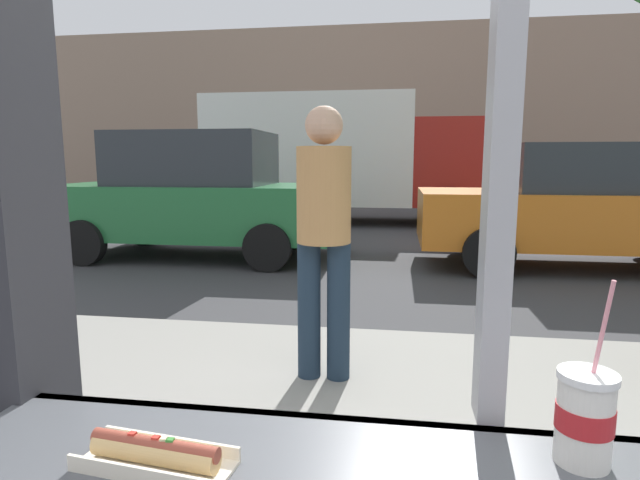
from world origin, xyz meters
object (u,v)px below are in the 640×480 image
soda_cup_left (585,416)px  parked_car_orange (585,206)px  hotdog_tray_near (155,454)px  parked_car_green (196,196)px  pedestrian (324,227)px  box_truck (342,155)px

soda_cup_left → parked_car_orange: 6.84m
hotdog_tray_near → parked_car_orange: size_ratio=0.06×
parked_car_green → pedestrian: bearing=-59.5°
soda_cup_left → parked_car_green: size_ratio=0.07×
parked_car_green → box_truck: 5.07m
parked_car_orange → pedestrian: 5.25m
hotdog_tray_near → box_truck: 11.37m
hotdog_tray_near → parked_car_green: (-2.61, 6.59, -0.05)m
parked_car_orange → box_truck: size_ratio=0.66×
hotdog_tray_near → box_truck: (-0.90, 11.32, 0.60)m
hotdog_tray_near → pedestrian: pedestrian is taller
pedestrian → parked_car_green: bearing=120.5°
soda_cup_left → parked_car_orange: size_ratio=0.07×
parked_car_green → parked_car_orange: size_ratio=1.00×
soda_cup_left → hotdog_tray_near: 0.70m
soda_cup_left → hotdog_tray_near: size_ratio=1.17×
soda_cup_left → box_truck: size_ratio=0.05×
hotdog_tray_near → pedestrian: (-0.04, 2.24, 0.08)m
soda_cup_left → pedestrian: pedestrian is taller
pedestrian → parked_car_orange: bearing=56.0°
hotdog_tray_near → pedestrian: 2.24m
parked_car_orange → box_truck: bearing=128.7°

